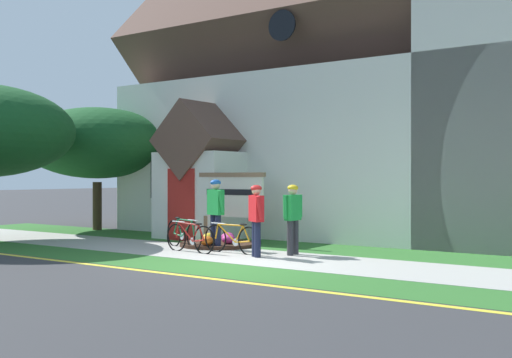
# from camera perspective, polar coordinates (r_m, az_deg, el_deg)

# --- Properties ---
(ground) EXTENTS (140.00, 140.00, 0.00)m
(ground) POSITION_cam_1_polar(r_m,az_deg,el_deg) (16.46, 5.27, -6.29)
(ground) COLOR #333335
(sidewalk_slab) EXTENTS (32.00, 2.51, 0.01)m
(sidewalk_slab) POSITION_cam_1_polar(r_m,az_deg,el_deg) (15.37, -4.36, -6.74)
(sidewalk_slab) COLOR #A8A59E
(sidewalk_slab) RESTS_ON ground
(grass_verge) EXTENTS (32.00, 1.60, 0.01)m
(grass_verge) POSITION_cam_1_polar(r_m,az_deg,el_deg) (13.84, -9.73, -7.52)
(grass_verge) COLOR #2D6628
(grass_verge) RESTS_ON ground
(church_lawn) EXTENTS (24.00, 2.17, 0.01)m
(church_lawn) POSITION_cam_1_polar(r_m,az_deg,el_deg) (17.24, 0.53, -5.98)
(church_lawn) COLOR #2D6628
(church_lawn) RESTS_ON ground
(curb_paint_stripe) EXTENTS (28.00, 0.16, 0.01)m
(curb_paint_stripe) POSITION_cam_1_polar(r_m,az_deg,el_deg) (13.18, -12.63, -7.91)
(curb_paint_stripe) COLOR yellow
(curb_paint_stripe) RESTS_ON ground
(church_building) EXTENTS (14.22, 11.07, 13.53)m
(church_building) POSITION_cam_1_polar(r_m,az_deg,el_deg) (21.84, 9.48, 7.95)
(church_building) COLOR silver
(church_building) RESTS_ON ground
(church_sign) EXTENTS (2.23, 0.16, 1.98)m
(church_sign) POSITION_cam_1_polar(r_m,az_deg,el_deg) (17.15, -2.27, -1.65)
(church_sign) COLOR #7F6047
(church_sign) RESTS_ON ground
(flower_bed) EXTENTS (2.06, 2.06, 0.34)m
(flower_bed) POSITION_cam_1_polar(r_m,az_deg,el_deg) (16.74, -3.47, -5.88)
(flower_bed) COLOR #382319
(flower_bed) RESTS_ON ground
(bicycle_blue) EXTENTS (1.68, 0.61, 0.81)m
(bicycle_blue) POSITION_cam_1_polar(r_m,az_deg,el_deg) (16.44, -6.64, -4.98)
(bicycle_blue) COLOR black
(bicycle_blue) RESTS_ON ground
(bicycle_white) EXTENTS (1.78, 0.16, 0.76)m
(bicycle_white) POSITION_cam_1_polar(r_m,az_deg,el_deg) (15.14, -2.18, -5.48)
(bicycle_white) COLOR black
(bicycle_white) RESTS_ON ground
(bicycle_black) EXTENTS (1.69, 0.24, 0.77)m
(bicycle_black) POSITION_cam_1_polar(r_m,az_deg,el_deg) (15.43, -6.06, -5.37)
(bicycle_black) COLOR black
(bicycle_black) RESTS_ON ground
(cyclist_in_red_jersey) EXTENTS (0.64, 0.43, 1.79)m
(cyclist_in_red_jersey) POSITION_cam_1_polar(r_m,az_deg,el_deg) (15.99, -3.72, -2.64)
(cyclist_in_red_jersey) COLOR #191E38
(cyclist_in_red_jersey) RESTS_ON ground
(cyclist_in_orange_jersey) EXTENTS (0.27, 0.66, 1.68)m
(cyclist_in_orange_jersey) POSITION_cam_1_polar(r_m,az_deg,el_deg) (14.78, 3.39, -3.21)
(cyclist_in_orange_jersey) COLOR #2D2D33
(cyclist_in_orange_jersey) RESTS_ON ground
(cyclist_in_white_jersey) EXTENTS (0.52, 0.57, 1.67)m
(cyclist_in_white_jersey) POSITION_cam_1_polar(r_m,az_deg,el_deg) (14.37, 0.02, -3.32)
(cyclist_in_white_jersey) COLOR #191E38
(cyclist_in_white_jersey) RESTS_ON ground
(yard_deciduous_tree) EXTENTS (5.17, 5.17, 4.27)m
(yard_deciduous_tree) POSITION_cam_1_polar(r_m,az_deg,el_deg) (22.52, -14.34, 3.18)
(yard_deciduous_tree) COLOR #3D2D1E
(yard_deciduous_tree) RESTS_ON ground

